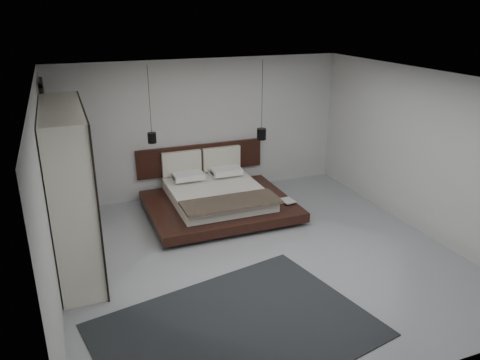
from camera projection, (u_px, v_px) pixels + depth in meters
name	position (u px, v px, depth m)	size (l,w,h in m)	color
floor	(260.00, 255.00, 7.51)	(6.00, 6.00, 0.00)	gray
ceiling	(263.00, 79.00, 6.54)	(6.00, 6.00, 0.00)	white
wall_back	(203.00, 128.00, 9.65)	(6.00, 6.00, 0.00)	#B3B3B1
wall_front	(388.00, 272.00, 4.40)	(6.00, 6.00, 0.00)	#B3B3B1
wall_left	(47.00, 201.00, 6.01)	(6.00, 6.00, 0.00)	#B3B3B1
wall_right	(421.00, 152.00, 8.04)	(6.00, 6.00, 0.00)	#B3B3B1
lattice_screen	(51.00, 155.00, 8.20)	(0.05, 0.90, 2.60)	black
bed	(217.00, 197.00, 9.06)	(2.69, 2.36, 1.06)	black
book_lower	(283.00, 202.00, 8.88)	(0.22, 0.29, 0.03)	#99724C
book_upper	(283.00, 201.00, 8.84)	(0.22, 0.29, 0.02)	#99724C
pendant_left	(152.00, 137.00, 8.63)	(0.16, 0.16, 1.42)	black
pendant_right	(261.00, 134.00, 9.43)	(0.19, 0.19, 1.58)	black
wardrobe	(71.00, 189.00, 6.89)	(0.59, 2.50, 2.45)	white
rug	(236.00, 330.00, 5.76)	(3.27, 2.33, 0.01)	black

